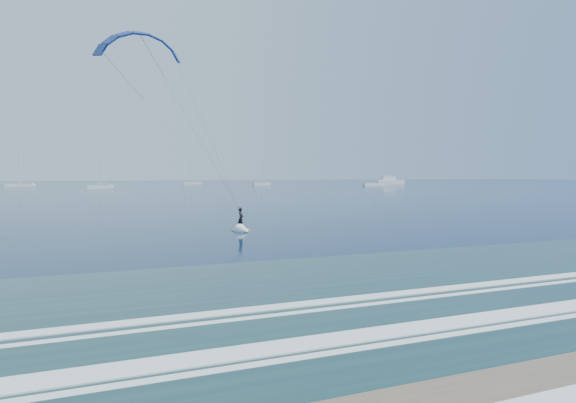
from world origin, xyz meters
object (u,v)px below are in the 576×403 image
at_px(sailboat_2, 191,183).
at_px(kitesurfer_rig, 194,130).
at_px(sailboat_0, 19,185).
at_px(sailboat_4, 374,184).
at_px(motor_yacht, 389,181).
at_px(sailboat_1, 100,187).
at_px(sailboat_3, 262,184).

bearing_deg(sailboat_2, kitesurfer_rig, -102.33).
distance_m(sailboat_0, sailboat_4, 147.07).
height_order(motor_yacht, sailboat_1, sailboat_1).
distance_m(kitesurfer_rig, sailboat_0, 195.34).
bearing_deg(sailboat_3, sailboat_0, 172.89).
xyz_separation_m(kitesurfer_rig, sailboat_0, (-27.57, 193.24, -7.46)).
bearing_deg(sailboat_2, sailboat_0, -164.48).
xyz_separation_m(sailboat_0, sailboat_3, (99.27, -12.39, -0.02)).
distance_m(motor_yacht, sailboat_0, 166.61).
xyz_separation_m(motor_yacht, sailboat_2, (-91.52, 36.63, -1.00)).
bearing_deg(sailboat_3, motor_yacht, -3.10).
bearing_deg(sailboat_0, motor_yacht, -5.51).
distance_m(sailboat_0, sailboat_3, 100.04).
bearing_deg(sailboat_0, sailboat_1, -56.91).
xyz_separation_m(sailboat_0, sailboat_1, (28.24, -43.33, -0.01)).
relative_size(sailboat_1, sailboat_3, 1.07).
height_order(motor_yacht, sailboat_3, sailboat_3).
relative_size(kitesurfer_rig, motor_yacht, 1.02).
bearing_deg(sailboat_1, sailboat_2, 54.23).
height_order(kitesurfer_rig, sailboat_1, kitesurfer_rig).
relative_size(sailboat_2, sailboat_4, 0.89).
bearing_deg(kitesurfer_rig, sailboat_1, 89.74).
bearing_deg(sailboat_1, sailboat_0, 123.09).
xyz_separation_m(kitesurfer_rig, motor_yacht, (138.27, 177.25, -6.47)).
xyz_separation_m(sailboat_1, sailboat_3, (71.03, 30.95, -0.01)).
relative_size(kitesurfer_rig, sailboat_1, 1.35).
relative_size(kitesurfer_rig, sailboat_4, 1.13).
bearing_deg(motor_yacht, sailboat_3, 176.90).
relative_size(motor_yacht, sailboat_2, 1.26).
relative_size(motor_yacht, sailboat_0, 1.09).
distance_m(sailboat_2, sailboat_3, 41.39).
height_order(motor_yacht, sailboat_0, sailboat_0).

